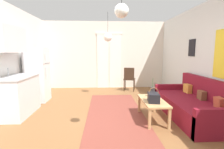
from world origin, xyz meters
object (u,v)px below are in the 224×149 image
(coffee_table, at_px, (153,103))
(pendant_lamp_far, at_px, (108,37))
(refrigerator, at_px, (37,75))
(handbag, at_px, (153,97))
(accent_chair, at_px, (129,78))
(pendant_lamp_near, at_px, (122,11))
(bamboo_vase, at_px, (152,92))
(couch, at_px, (194,105))

(coffee_table, height_order, pendant_lamp_far, pendant_lamp_far)
(coffee_table, height_order, refrigerator, refrigerator)
(handbag, height_order, accent_chair, accent_chair)
(coffee_table, relative_size, pendant_lamp_near, 1.40)
(bamboo_vase, bearing_deg, handbag, -103.39)
(couch, distance_m, pendant_lamp_far, 3.04)
(couch, bearing_deg, coffee_table, -173.26)
(couch, height_order, coffee_table, couch)
(coffee_table, relative_size, pendant_lamp_far, 1.14)
(bamboo_vase, relative_size, pendant_lamp_near, 0.62)
(couch, bearing_deg, pendant_lamp_near, -148.21)
(bamboo_vase, distance_m, pendant_lamp_far, 2.29)
(pendant_lamp_near, bearing_deg, handbag, 47.67)
(bamboo_vase, relative_size, handbag, 1.28)
(coffee_table, xyz_separation_m, pendant_lamp_far, (-0.92, 1.80, 1.54))
(couch, height_order, bamboo_vase, bamboo_vase)
(bamboo_vase, relative_size, accent_chair, 0.50)
(coffee_table, bearing_deg, couch, 6.74)
(couch, xyz_separation_m, coffee_table, (-0.99, -0.12, 0.12))
(bamboo_vase, bearing_deg, couch, -7.73)
(coffee_table, distance_m, pendant_lamp_near, 2.11)
(pendant_lamp_near, bearing_deg, refrigerator, 130.87)
(bamboo_vase, height_order, accent_chair, bamboo_vase)
(couch, relative_size, bamboo_vase, 4.81)
(accent_chair, bearing_deg, handbag, 105.64)
(couch, relative_size, handbag, 6.16)
(refrigerator, distance_m, pendant_lamp_far, 2.40)
(bamboo_vase, xyz_separation_m, refrigerator, (-3.09, 1.34, 0.24))
(pendant_lamp_far, bearing_deg, refrigerator, -174.09)
(pendant_lamp_near, bearing_deg, couch, 31.79)
(pendant_lamp_far, bearing_deg, pendant_lamp_near, -87.55)
(handbag, xyz_separation_m, refrigerator, (-3.00, 1.73, 0.25))
(coffee_table, bearing_deg, handbag, -102.57)
(handbag, relative_size, pendant_lamp_near, 0.49)
(couch, distance_m, refrigerator, 4.31)
(bamboo_vase, height_order, pendant_lamp_near, pendant_lamp_near)
(bamboo_vase, xyz_separation_m, pendant_lamp_near, (-0.86, -1.24, 1.50))
(accent_chair, bearing_deg, refrigerator, 35.72)
(refrigerator, bearing_deg, couch, -20.03)
(handbag, xyz_separation_m, pendant_lamp_far, (-0.89, 1.95, 1.38))
(pendant_lamp_near, bearing_deg, coffee_table, 51.05)
(accent_chair, distance_m, pendant_lamp_near, 4.09)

